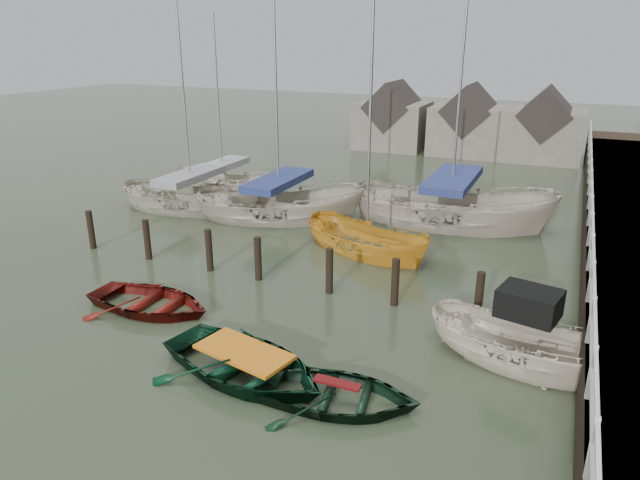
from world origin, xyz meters
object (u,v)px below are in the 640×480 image
at_px(rowboat_red, 151,310).
at_px(motorboat, 521,362).
at_px(rowboat_green, 245,376).
at_px(sailboat_b, 279,217).
at_px(sailboat_e, 223,191).
at_px(rowboat_dkgreen, 337,404).
at_px(sailboat_c, 366,251).
at_px(sailboat_d, 449,223).
at_px(sailboat_a, 193,208).

bearing_deg(rowboat_red, motorboat, -83.50).
relative_size(rowboat_green, sailboat_b, 0.36).
xyz_separation_m(sailboat_b, sailboat_e, (-4.41, 2.56, 0.00)).
height_order(rowboat_dkgreen, sailboat_e, sailboat_e).
distance_m(rowboat_green, sailboat_c, 8.50).
xyz_separation_m(rowboat_red, sailboat_c, (3.96, 6.74, 0.02)).
bearing_deg(rowboat_green, sailboat_b, 36.36).
height_order(rowboat_red, sailboat_d, sailboat_d).
distance_m(sailboat_b, sailboat_c, 5.07).
bearing_deg(sailboat_d, sailboat_a, 101.17).
distance_m(motorboat, sailboat_a, 16.13).
relative_size(rowboat_red, rowboat_green, 0.88).
bearing_deg(sailboat_b, sailboat_c, -134.05).
distance_m(rowboat_red, sailboat_d, 12.56).
relative_size(rowboat_red, sailboat_a, 0.35).
height_order(rowboat_red, sailboat_a, sailboat_a).
bearing_deg(sailboat_c, sailboat_a, 101.31).
bearing_deg(sailboat_d, sailboat_e, 85.52).
relative_size(rowboat_red, sailboat_e, 0.40).
height_order(rowboat_dkgreen, sailboat_b, sailboat_b).
relative_size(rowboat_dkgreen, motorboat, 0.71).
distance_m(sailboat_a, sailboat_d, 11.00).
xyz_separation_m(rowboat_dkgreen, motorboat, (3.33, 3.07, 0.09)).
relative_size(rowboat_red, sailboat_b, 0.31).
bearing_deg(rowboat_dkgreen, sailboat_a, 36.93).
bearing_deg(rowboat_dkgreen, sailboat_d, -8.38).
distance_m(sailboat_b, sailboat_d, 6.97).
relative_size(sailboat_a, sailboat_c, 1.02).
distance_m(motorboat, sailboat_b, 12.88).
bearing_deg(sailboat_e, rowboat_dkgreen, -132.71).
xyz_separation_m(sailboat_a, sailboat_d, (10.69, 2.59, -0.00)).
height_order(motorboat, sailboat_a, sailboat_a).
bearing_deg(motorboat, rowboat_red, 109.65).
xyz_separation_m(rowboat_red, rowboat_green, (4.11, -1.76, 0.00)).
bearing_deg(sailboat_b, sailboat_a, 76.78).
relative_size(motorboat, sailboat_e, 0.52).
bearing_deg(sailboat_c, rowboat_red, 172.01).
distance_m(rowboat_green, sailboat_b, 11.64).
relative_size(motorboat, sailboat_a, 0.46).
bearing_deg(sailboat_d, motorboat, -161.74).
bearing_deg(sailboat_d, rowboat_dkgreen, 179.29).
relative_size(rowboat_green, sailboat_d, 0.32).
relative_size(rowboat_red, motorboat, 0.76).
distance_m(rowboat_green, sailboat_e, 16.05).
distance_m(rowboat_red, sailboat_b, 8.89).
relative_size(rowboat_red, sailboat_d, 0.28).
xyz_separation_m(rowboat_red, sailboat_e, (-5.04, 11.43, 0.06)).
height_order(rowboat_dkgreen, sailboat_d, sailboat_d).
xyz_separation_m(rowboat_dkgreen, sailboat_a, (-11.08, 10.32, 0.06)).
height_order(rowboat_green, sailboat_d, sailboat_d).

